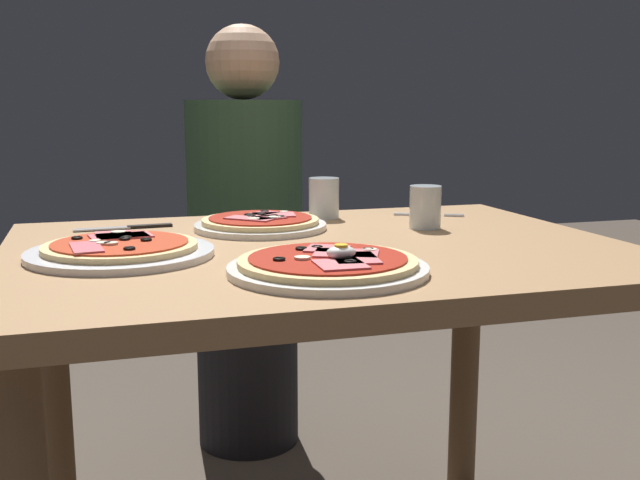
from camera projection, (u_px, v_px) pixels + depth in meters
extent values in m
cube|color=#9E754C|center=(319.00, 256.00, 1.35)|extent=(1.10, 0.83, 0.04)
cylinder|color=brown|center=(54.00, 402.00, 1.61)|extent=(0.07, 0.07, 0.68)
cylinder|color=brown|center=(465.00, 358.00, 1.89)|extent=(0.07, 0.07, 0.68)
cylinder|color=white|center=(328.00, 269.00, 1.12)|extent=(0.30, 0.30, 0.01)
cylinder|color=#E5C17F|center=(328.00, 262.00, 1.12)|extent=(0.27, 0.27, 0.01)
cylinder|color=#A82314|center=(328.00, 258.00, 1.12)|extent=(0.24, 0.24, 0.00)
torus|color=black|center=(368.00, 250.00, 1.16)|extent=(0.02, 0.02, 0.00)
torus|color=black|center=(301.00, 248.00, 1.17)|extent=(0.02, 0.02, 0.00)
torus|color=black|center=(350.00, 262.00, 1.07)|extent=(0.02, 0.02, 0.00)
torus|color=black|center=(317.00, 247.00, 1.18)|extent=(0.02, 0.02, 0.00)
torus|color=black|center=(279.00, 259.00, 1.09)|extent=(0.02, 0.02, 0.00)
torus|color=black|center=(337.00, 252.00, 1.15)|extent=(0.02, 0.02, 0.00)
cube|color=#D16B70|center=(346.00, 253.00, 1.14)|extent=(0.12, 0.10, 0.00)
cube|color=#D16B70|center=(340.00, 264.00, 1.06)|extent=(0.07, 0.08, 0.00)
cube|color=#D16B70|center=(327.00, 249.00, 1.17)|extent=(0.09, 0.08, 0.00)
cube|color=#D16B70|center=(355.00, 258.00, 1.10)|extent=(0.08, 0.09, 0.00)
cylinder|color=beige|center=(302.00, 258.00, 1.10)|extent=(0.02, 0.02, 0.00)
cylinder|color=beige|center=(370.00, 250.00, 1.16)|extent=(0.02, 0.02, 0.00)
cylinder|color=beige|center=(343.00, 252.00, 1.15)|extent=(0.03, 0.03, 0.00)
ellipsoid|color=white|center=(341.00, 252.00, 1.10)|extent=(0.04, 0.03, 0.02)
cylinder|color=yellow|center=(341.00, 246.00, 1.10)|extent=(0.02, 0.02, 0.00)
cylinder|color=white|center=(260.00, 226.00, 1.51)|extent=(0.27, 0.27, 0.01)
cylinder|color=#E5C17F|center=(260.00, 221.00, 1.51)|extent=(0.24, 0.24, 0.01)
cylinder|color=#A82314|center=(260.00, 218.00, 1.51)|extent=(0.21, 0.21, 0.00)
torus|color=black|center=(265.00, 212.00, 1.57)|extent=(0.02, 0.02, 0.00)
torus|color=black|center=(280.00, 217.00, 1.50)|extent=(0.02, 0.02, 0.00)
torus|color=black|center=(251.00, 216.00, 1.51)|extent=(0.02, 0.02, 0.00)
torus|color=black|center=(249.00, 215.00, 1.53)|extent=(0.02, 0.02, 0.00)
torus|color=black|center=(262.00, 214.00, 1.54)|extent=(0.02, 0.02, 0.00)
torus|color=black|center=(264.00, 211.00, 1.57)|extent=(0.02, 0.02, 0.00)
cube|color=#D16B70|center=(250.00, 219.00, 1.48)|extent=(0.10, 0.10, 0.00)
cube|color=#C65B66|center=(268.00, 218.00, 1.49)|extent=(0.08, 0.07, 0.00)
cube|color=#C65B66|center=(264.00, 213.00, 1.55)|extent=(0.08, 0.07, 0.00)
cube|color=#D16B70|center=(274.00, 215.00, 1.53)|extent=(0.09, 0.07, 0.00)
cylinder|color=beige|center=(253.00, 219.00, 1.47)|extent=(0.02, 0.02, 0.00)
cylinder|color=beige|center=(284.00, 212.00, 1.57)|extent=(0.02, 0.02, 0.00)
cylinder|color=beige|center=(275.00, 217.00, 1.49)|extent=(0.03, 0.03, 0.00)
cylinder|color=white|center=(121.00, 253.00, 1.24)|extent=(0.31, 0.31, 0.01)
cylinder|color=#E5C17F|center=(120.00, 247.00, 1.24)|extent=(0.25, 0.25, 0.01)
cylinder|color=red|center=(120.00, 243.00, 1.24)|extent=(0.22, 0.22, 0.00)
torus|color=black|center=(146.00, 240.00, 1.25)|extent=(0.02, 0.02, 0.00)
torus|color=black|center=(129.00, 248.00, 1.17)|extent=(0.02, 0.02, 0.00)
torus|color=black|center=(77.00, 238.00, 1.26)|extent=(0.02, 0.02, 0.00)
torus|color=black|center=(125.00, 239.00, 1.26)|extent=(0.02, 0.02, 0.00)
torus|color=black|center=(127.00, 238.00, 1.27)|extent=(0.02, 0.02, 0.00)
cube|color=#C65B66|center=(119.00, 236.00, 1.29)|extent=(0.10, 0.08, 0.00)
cube|color=#D16B70|center=(114.00, 235.00, 1.30)|extent=(0.06, 0.07, 0.00)
cube|color=#C65B66|center=(86.00, 247.00, 1.18)|extent=(0.06, 0.10, 0.00)
cube|color=#D16B70|center=(125.00, 236.00, 1.29)|extent=(0.10, 0.07, 0.00)
cylinder|color=beige|center=(103.00, 243.00, 1.22)|extent=(0.02, 0.02, 0.00)
cylinder|color=beige|center=(95.00, 242.00, 1.23)|extent=(0.02, 0.02, 0.00)
cylinder|color=beige|center=(118.00, 232.00, 1.32)|extent=(0.03, 0.03, 0.00)
cylinder|color=beige|center=(111.00, 243.00, 1.21)|extent=(0.02, 0.02, 0.00)
cylinder|color=silver|center=(324.00, 198.00, 1.66)|extent=(0.07, 0.07, 0.09)
cylinder|color=silver|center=(324.00, 209.00, 1.66)|extent=(0.06, 0.06, 0.04)
cylinder|color=silver|center=(425.00, 207.00, 1.52)|extent=(0.06, 0.06, 0.09)
cylinder|color=silver|center=(425.00, 217.00, 1.52)|extent=(0.06, 0.06, 0.05)
cube|color=silver|center=(410.00, 214.00, 1.70)|extent=(0.07, 0.04, 0.00)
cube|color=silver|center=(454.00, 216.00, 1.68)|extent=(0.04, 0.02, 0.00)
cube|color=silver|center=(454.00, 215.00, 1.69)|extent=(0.04, 0.02, 0.00)
cube|color=silver|center=(454.00, 215.00, 1.69)|extent=(0.04, 0.02, 0.00)
cube|color=silver|center=(454.00, 215.00, 1.69)|extent=(0.04, 0.02, 0.00)
cube|color=silver|center=(102.00, 229.00, 1.50)|extent=(0.11, 0.03, 0.00)
cube|color=black|center=(150.00, 226.00, 1.54)|extent=(0.09, 0.02, 0.01)
cylinder|color=black|center=(248.00, 364.00, 2.17)|extent=(0.29, 0.29, 0.46)
cylinder|color=#2D4C33|center=(245.00, 195.00, 2.08)|extent=(0.32, 0.32, 0.52)
sphere|color=tan|center=(242.00, 62.00, 2.01)|extent=(0.20, 0.20, 0.20)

